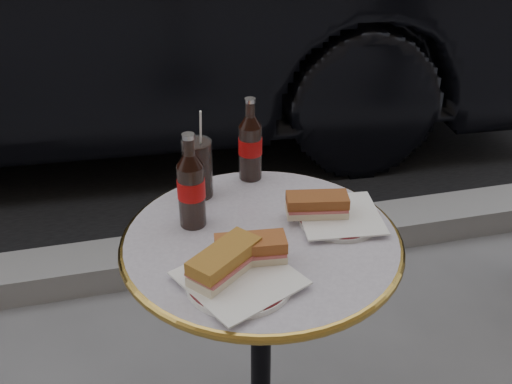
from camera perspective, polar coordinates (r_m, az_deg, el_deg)
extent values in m
cube|color=black|center=(6.31, -11.30, 16.25)|extent=(40.00, 8.00, 0.00)
cube|color=gray|center=(2.52, -4.65, -5.39)|extent=(40.00, 0.20, 0.12)
cylinder|color=white|center=(1.28, -1.49, -7.92)|extent=(0.26, 0.26, 0.01)
cylinder|color=silver|center=(1.48, 7.41, -2.28)|extent=(0.24, 0.24, 0.01)
cube|color=#A66F2A|center=(1.27, -2.82, -6.32)|extent=(0.17, 0.16, 0.05)
cube|color=#9C5327|center=(1.31, -0.48, -5.20)|extent=(0.15, 0.08, 0.05)
cube|color=brown|center=(1.46, 5.44, -1.26)|extent=(0.15, 0.09, 0.05)
cylinder|color=black|center=(1.53, -5.20, 2.10)|extent=(0.09, 0.09, 0.15)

